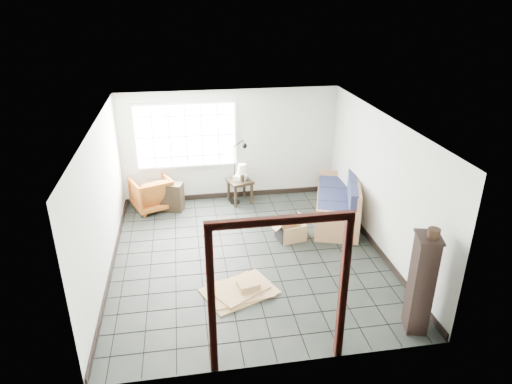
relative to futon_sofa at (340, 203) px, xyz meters
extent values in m
plane|color=black|center=(-2.22, -1.24, -0.37)|extent=(5.50, 5.50, 0.00)
cube|color=silver|center=(-2.22, 1.51, 0.93)|extent=(5.00, 0.02, 2.60)
cube|color=silver|center=(-2.22, -3.99, 0.93)|extent=(5.00, 0.02, 2.60)
cube|color=silver|center=(-4.72, -1.24, 0.93)|extent=(0.02, 5.50, 2.60)
cube|color=silver|center=(0.28, -1.24, 0.93)|extent=(0.02, 5.50, 2.60)
cube|color=white|center=(-2.22, -1.24, 2.23)|extent=(5.00, 5.50, 0.02)
cube|color=black|center=(-2.22, 1.49, -0.31)|extent=(4.95, 0.03, 0.12)
cube|color=black|center=(-4.70, -1.24, -0.31)|extent=(0.03, 5.45, 0.12)
cube|color=black|center=(0.26, -1.24, -0.31)|extent=(0.03, 5.45, 0.12)
cube|color=silver|center=(-3.22, 1.47, 1.23)|extent=(2.32, 0.06, 1.52)
cube|color=white|center=(-3.22, 1.43, 1.23)|extent=(2.20, 0.02, 1.40)
cube|color=#34100B|center=(-3.07, -3.94, 0.68)|extent=(0.10, 0.08, 2.10)
cube|color=#34100B|center=(-1.37, -3.94, 0.68)|extent=(0.10, 0.08, 2.10)
cube|color=#34100B|center=(-2.22, -3.94, 1.78)|extent=(1.80, 0.08, 0.10)
cube|color=tan|center=(-0.07, 0.02, -0.17)|extent=(1.49, 2.32, 0.39)
cube|color=tan|center=(-0.41, -1.03, -0.02)|extent=(0.84, 0.33, 0.69)
cube|color=tan|center=(0.28, 1.08, -0.02)|extent=(0.84, 0.33, 0.69)
cube|color=tan|center=(0.30, -0.10, 0.23)|extent=(0.75, 2.08, 0.76)
cube|color=#181E3C|center=(-0.31, -0.65, 0.11)|extent=(0.95, 0.90, 0.17)
cube|color=#181E3C|center=(-0.01, -0.75, 0.37)|extent=(0.36, 0.70, 0.56)
cube|color=#181E3C|center=(-0.09, 0.03, 0.11)|extent=(0.95, 0.90, 0.17)
cube|color=#181E3C|center=(0.21, -0.07, 0.37)|extent=(0.36, 0.70, 0.56)
cube|color=#181E3C|center=(0.13, 0.71, 0.11)|extent=(0.95, 0.90, 0.17)
cube|color=#181E3C|center=(0.43, 0.61, 0.37)|extent=(0.36, 0.70, 0.56)
imported|color=brown|center=(-4.08, 1.16, 0.05)|extent=(1.04, 1.01, 0.84)
cube|color=black|center=(-2.05, 1.16, 0.17)|extent=(0.64, 0.64, 0.06)
cube|color=black|center=(-2.18, 0.91, -0.11)|extent=(0.06, 0.06, 0.51)
cube|color=black|center=(-1.79, 1.02, -0.11)|extent=(0.06, 0.06, 0.51)
cube|color=black|center=(-2.30, 1.30, -0.11)|extent=(0.06, 0.06, 0.51)
cube|color=black|center=(-1.91, 1.42, -0.11)|extent=(0.06, 0.06, 0.51)
cylinder|color=black|center=(-2.00, 1.08, 0.27)|extent=(0.13, 0.13, 0.15)
cylinder|color=black|center=(-2.00, 1.08, 0.40)|extent=(0.03, 0.03, 0.10)
cone|color=beige|center=(-2.00, 1.08, 0.51)|extent=(0.34, 0.34, 0.21)
cube|color=silver|center=(-2.04, 1.20, 0.25)|extent=(0.35, 0.32, 0.10)
cylinder|color=black|center=(-2.17, 1.26, 0.25)|extent=(0.04, 0.06, 0.06)
cylinder|color=black|center=(-2.17, 1.16, -0.35)|extent=(0.28, 0.28, 0.03)
cylinder|color=black|center=(-2.17, 1.16, 0.36)|extent=(0.03, 0.03, 1.42)
cylinder|color=black|center=(-2.06, 1.14, 1.10)|extent=(0.24, 0.08, 0.13)
sphere|color=black|center=(-1.94, 1.12, 1.04)|extent=(0.15, 0.15, 0.13)
cube|color=black|center=(-3.79, 1.06, -0.04)|extent=(0.89, 0.56, 0.65)
cube|color=black|center=(-3.79, 1.06, -0.03)|extent=(0.83, 0.49, 0.03)
cube|color=black|center=(-0.07, -3.60, 0.40)|extent=(0.38, 0.44, 1.54)
cube|color=black|center=(-0.07, -3.60, 1.17)|extent=(0.42, 0.49, 0.04)
cylinder|color=black|center=(-0.04, -3.64, 1.25)|extent=(0.20, 0.20, 0.13)
cube|color=#A77850|center=(-1.27, -0.72, -0.36)|extent=(0.59, 0.51, 0.02)
cube|color=black|center=(-1.52, -0.78, -0.19)|extent=(0.10, 0.41, 0.35)
cube|color=#A77850|center=(-1.02, -0.67, -0.19)|extent=(0.10, 0.41, 0.35)
cube|color=#A77850|center=(-1.23, -0.92, -0.19)|extent=(0.51, 0.13, 0.35)
cube|color=#A77850|center=(-1.31, -0.52, -0.19)|extent=(0.51, 0.13, 0.35)
cube|color=#A77850|center=(-1.59, -0.79, 0.04)|extent=(0.27, 0.44, 0.14)
cube|color=#A77850|center=(-0.95, -0.65, 0.04)|extent=(0.27, 0.44, 0.14)
cube|color=#A77850|center=(-2.52, -2.32, -0.35)|extent=(1.37, 1.20, 0.02)
cube|color=#A77850|center=(-2.52, -2.32, -0.33)|extent=(1.14, 0.94, 0.02)
cube|color=#A77850|center=(-2.52, -2.32, -0.31)|extent=(1.06, 0.98, 0.02)
cube|color=#A77850|center=(-2.37, -2.31, -0.25)|extent=(0.39, 0.34, 0.10)
camera|label=1|loc=(-3.27, -8.55, 4.25)|focal=32.00mm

